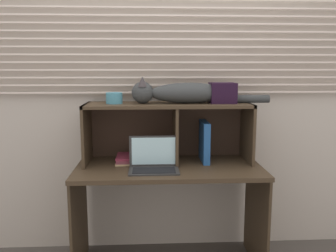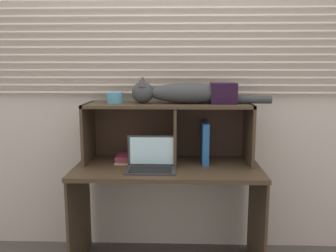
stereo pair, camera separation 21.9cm
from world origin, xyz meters
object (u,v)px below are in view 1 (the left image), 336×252
small_basket (114,98)px  storage_box (223,93)px  laptop (154,163)px  binder_upright (204,141)px  book_stack (128,159)px  cat (182,93)px

small_basket → storage_box: (0.78, 0.00, 0.03)m
laptop → storage_box: storage_box is taller
binder_upright → book_stack: 0.58m
cat → book_stack: 0.62m
binder_upright → book_stack: binder_upright is taller
storage_box → laptop: bearing=-156.9°
book_stack → binder_upright: bearing=0.1°
cat → storage_box: size_ratio=5.43×
cat → binder_upright: bearing=0.0°
binder_upright → small_basket: (-0.65, 0.00, 0.32)m
binder_upright → small_basket: size_ratio=2.53×
small_basket → storage_box: size_ratio=0.64×
binder_upright → small_basket: small_basket is taller
storage_box → book_stack: bearing=-179.9°
laptop → binder_upright: bearing=29.7°
book_stack → laptop: bearing=-48.4°
cat → small_basket: (-0.48, 0.00, -0.04)m
cat → book_stack: size_ratio=4.29×
binder_upright → book_stack: (-0.56, -0.00, -0.12)m
laptop → book_stack: bearing=131.6°
cat → laptop: (-0.21, -0.21, -0.45)m
cat → book_stack: cat is taller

